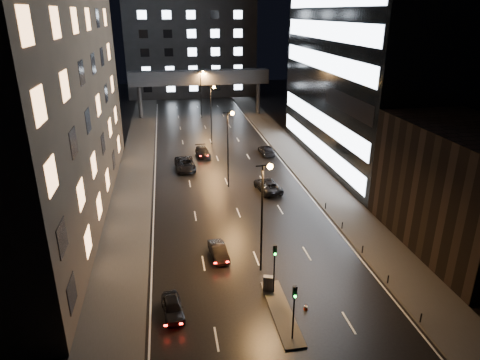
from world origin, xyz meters
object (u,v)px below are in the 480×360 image
Objects in this scene: car_away_d at (203,152)px; utility_cabinet at (268,283)px; car_away_c at (185,164)px; car_toward_a at (268,185)px; car_away_a at (173,307)px; car_away_b at (219,251)px; car_toward_b at (266,150)px.

utility_cabinet reaches higher than car_away_d.
car_away_c is 6.55m from car_away_d.
car_toward_a is at bearing -47.92° from car_away_c.
car_away_c is 1.23× the size of car_away_d.
car_away_d is at bearing 111.21° from utility_cabinet.
car_away_a is 25.87m from car_toward_a.
car_toward_a is 4.10× the size of utility_cabinet.
car_toward_b reaches higher than car_away_b.
utility_cabinet is (3.37, -6.02, 0.17)m from car_away_b.
utility_cabinet is at bearing 4.05° from car_away_a.
car_away_c is (-1.81, 25.00, 0.18)m from car_away_b.
utility_cabinet is at bearing -83.61° from car_away_c.
car_away_c is 4.48× the size of utility_cabinet.
car_away_a is 32.65m from car_away_c.
car_away_a is at bearing -103.49° from car_away_d.
utility_cabinet reaches higher than car_away_a.
car_toward_b is (11.62, 29.88, 0.08)m from car_away_b.
car_toward_b is (13.43, 4.88, -0.11)m from car_away_c.
car_away_a is 0.63× the size of car_away_c.
car_away_d is 0.98× the size of car_toward_b.
car_away_b is at bearing -97.30° from car_away_d.
car_toward_a is at bearing 77.03° from car_toward_b.
utility_cabinet is (2.06, -36.77, 0.11)m from car_away_d.
car_away_d is (1.31, 30.76, 0.06)m from car_away_b.
car_away_b is (4.50, 7.54, 0.01)m from car_away_a.
utility_cabinet is at bearing 69.28° from car_toward_a.
car_away_d is (3.12, 5.76, -0.12)m from car_away_c.
car_away_b is 6.90m from utility_cabinet.
utility_cabinet is at bearing -91.65° from car_away_d.
car_toward_a reaches higher than car_toward_b.
car_toward_a is at bearing 94.75° from utility_cabinet.
car_away_d is (5.81, 38.30, 0.07)m from car_away_a.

